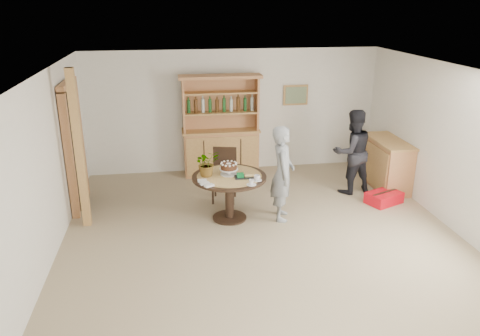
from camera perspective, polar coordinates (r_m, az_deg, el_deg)
name	(u,v)px	position (r m, az deg, el deg)	size (l,w,h in m)	color
ground	(267,248)	(6.92, 3.33, -9.77)	(7.00, 7.00, 0.00)	tan
room_shell	(270,133)	(6.25, 3.66, 4.27)	(6.04, 7.04, 2.52)	white
doorway	(74,145)	(8.37, -19.63, 2.65)	(0.13, 1.10, 2.18)	black
pine_post	(79,151)	(7.53, -19.04, 2.02)	(0.12, 0.12, 2.50)	tan
hutch	(221,141)	(9.57, -2.35, 3.27)	(1.62, 0.54, 2.04)	tan
sideboard	(387,164)	(9.33, 17.48, 0.51)	(0.54, 1.26, 0.94)	tan
dining_table	(229,184)	(7.55, -1.31, -2.02)	(1.20, 1.20, 0.76)	black
dining_chair	(224,171)	(8.34, -1.93, -0.36)	(0.50, 0.50, 0.95)	black
birthday_cake	(229,167)	(7.50, -1.38, 0.10)	(0.30, 0.30, 0.20)	white
flower_vase	(207,163)	(7.43, -4.06, 0.59)	(0.38, 0.33, 0.42)	#3F7233
gift_tray	(244,176)	(7.40, 0.45, -0.98)	(0.30, 0.20, 0.08)	black
coffee_cup_a	(257,178)	(7.28, 2.09, -1.23)	(0.15, 0.15, 0.09)	silver
coffee_cup_b	(251,183)	(7.10, 1.39, -1.81)	(0.15, 0.15, 0.08)	silver
napkins	(205,183)	(7.16, -4.25, -1.85)	(0.24, 0.33, 0.03)	white
teen_boy	(282,173)	(7.54, 5.20, -0.66)	(0.57, 0.38, 1.57)	gray
adult_person	(352,152)	(8.82, 13.51, 1.95)	(0.77, 0.60, 1.58)	black
red_suitcase	(384,198)	(8.70, 17.13, -3.47)	(0.71, 0.61, 0.21)	red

